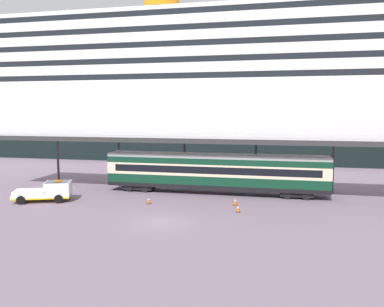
{
  "coord_description": "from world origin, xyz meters",
  "views": [
    {
      "loc": [
        8.39,
        -27.41,
        8.58
      ],
      "look_at": [
        0.74,
        7.82,
        4.5
      ],
      "focal_mm": 35.64,
      "sensor_mm": 36.0,
      "label": 1
    }
  ],
  "objects": [
    {
      "name": "traffic_cone_far",
      "position": [
        5.04,
        6.57,
        0.37
      ],
      "size": [
        0.36,
        0.36,
        0.76
      ],
      "color": "black",
      "rests_on": "ground"
    },
    {
      "name": "cruise_ship",
      "position": [
        -19.24,
        44.01,
        12.0
      ],
      "size": [
        129.6,
        22.07,
        36.84
      ],
      "color": "black",
      "rests_on": "ground"
    },
    {
      "name": "service_truck",
      "position": [
        -12.51,
        4.37,
        0.99
      ],
      "size": [
        5.58,
        3.73,
        2.02
      ],
      "color": "white",
      "rests_on": "ground"
    },
    {
      "name": "platform_canopy",
      "position": [
        2.47,
        11.59,
        5.86
      ],
      "size": [
        47.95,
        6.11,
        6.11
      ],
      "color": "#BCBCBC",
      "rests_on": "ground"
    },
    {
      "name": "ground_plane",
      "position": [
        0.0,
        0.0,
        0.0
      ],
      "size": [
        400.0,
        400.0,
        0.0
      ],
      "primitive_type": "plane",
      "color": "slate"
    },
    {
      "name": "traffic_cone_near",
      "position": [
        -2.83,
        5.45,
        0.34
      ],
      "size": [
        0.36,
        0.36,
        0.69
      ],
      "color": "black",
      "rests_on": "ground"
    },
    {
      "name": "train_carriage",
      "position": [
        2.47,
        11.16,
        2.31
      ],
      "size": [
        22.71,
        2.81,
        4.11
      ],
      "color": "black",
      "rests_on": "ground"
    },
    {
      "name": "traffic_cone_mid",
      "position": [
        5.51,
        4.28,
        0.33
      ],
      "size": [
        0.36,
        0.36,
        0.68
      ],
      "color": "black",
      "rests_on": "ground"
    }
  ]
}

